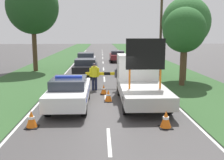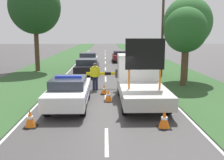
% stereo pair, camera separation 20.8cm
% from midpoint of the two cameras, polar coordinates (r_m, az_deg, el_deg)
% --- Properties ---
extents(ground_plane, '(160.00, 160.00, 0.00)m').
position_cam_midpoint_polar(ground_plane, '(12.65, -0.83, -6.09)').
color(ground_plane, '#3D3A3A').
extents(lane_markings, '(7.04, 63.09, 0.01)m').
position_cam_midpoint_polar(lane_markings, '(26.73, -1.21, 2.50)').
color(lane_markings, silver).
rests_on(lane_markings, ground).
extents(grass_verge_left, '(4.92, 120.00, 0.03)m').
position_cam_midpoint_polar(grass_verge_left, '(32.87, -11.86, 3.73)').
color(grass_verge_left, '#2D5128').
rests_on(grass_verge_left, ground).
extents(grass_verge_right, '(4.92, 120.00, 0.03)m').
position_cam_midpoint_polar(grass_verge_right, '(32.92, 9.30, 3.82)').
color(grass_verge_right, '#2D5128').
rests_on(grass_verge_right, ground).
extents(police_car, '(1.82, 4.93, 1.54)m').
position_cam_midpoint_polar(police_car, '(12.88, -8.82, -2.39)').
color(police_car, white).
rests_on(police_car, ground).
extents(work_truck, '(2.17, 5.54, 3.30)m').
position_cam_midpoint_polar(work_truck, '(13.83, 6.50, -0.00)').
color(work_truck, white).
rests_on(work_truck, ground).
extents(road_barrier, '(2.41, 0.08, 1.05)m').
position_cam_midpoint_polar(road_barrier, '(17.03, -1.22, 1.07)').
color(road_barrier, black).
rests_on(road_barrier, ground).
extents(police_officer, '(0.61, 0.39, 1.71)m').
position_cam_midpoint_polar(police_officer, '(16.40, -3.35, 1.27)').
color(police_officer, '#191E38').
rests_on(police_officer, ground).
extents(pedestrian_civilian, '(0.58, 0.37, 1.62)m').
position_cam_midpoint_polar(pedestrian_civilian, '(16.29, 2.09, 0.98)').
color(pedestrian_civilian, brown).
rests_on(pedestrian_civilian, ground).
extents(traffic_cone_near_police, '(0.46, 0.46, 0.63)m').
position_cam_midpoint_polar(traffic_cone_near_police, '(13.73, -0.38, -3.44)').
color(traffic_cone_near_police, black).
rests_on(traffic_cone_near_police, ground).
extents(traffic_cone_centre_front, '(0.49, 0.49, 0.68)m').
position_cam_midpoint_polar(traffic_cone_centre_front, '(10.48, -16.84, -8.06)').
color(traffic_cone_centre_front, black).
rests_on(traffic_cone_centre_front, ground).
extents(traffic_cone_near_truck, '(0.50, 0.50, 0.68)m').
position_cam_midpoint_polar(traffic_cone_near_truck, '(10.15, 11.90, -8.41)').
color(traffic_cone_near_truck, black).
rests_on(traffic_cone_near_truck, ground).
extents(traffic_cone_behind_barrier, '(0.42, 0.42, 0.59)m').
position_cam_midpoint_polar(traffic_cone_behind_barrier, '(15.37, -1.34, -2.06)').
color(traffic_cone_behind_barrier, black).
rests_on(traffic_cone_behind_barrier, ground).
extents(traffic_cone_lane_edge, '(0.42, 0.42, 0.58)m').
position_cam_midpoint_polar(traffic_cone_lane_edge, '(17.84, -6.51, -0.43)').
color(traffic_cone_lane_edge, black).
rests_on(traffic_cone_lane_edge, ground).
extents(queued_car_sedan_black, '(1.94, 4.33, 1.41)m').
position_cam_midpoint_polar(queued_car_sedan_black, '(22.53, -5.15, 2.97)').
color(queued_car_sedan_black, black).
rests_on(queued_car_sedan_black, ground).
extents(queued_car_sedan_silver, '(1.87, 4.53, 1.53)m').
position_cam_midpoint_polar(queued_car_sedan_silver, '(28.06, -4.96, 4.45)').
color(queued_car_sedan_silver, '#B2B2B7').
rests_on(queued_car_sedan_silver, ground).
extents(queued_car_wagon_maroon, '(1.82, 4.50, 1.37)m').
position_cam_midpoint_polar(queued_car_wagon_maroon, '(33.58, 1.84, 5.31)').
color(queued_car_wagon_maroon, maroon).
rests_on(queued_car_wagon_maroon, ground).
extents(roadside_tree_near_left, '(2.84, 2.84, 5.25)m').
position_cam_midpoint_polar(roadside_tree_near_left, '(18.25, 16.01, 10.32)').
color(roadside_tree_near_left, '#4C3823').
rests_on(roadside_tree_near_left, ground).
extents(roadside_tree_near_right, '(3.54, 3.54, 6.19)m').
position_cam_midpoint_polar(roadside_tree_near_right, '(20.48, 16.42, 11.88)').
color(roadside_tree_near_right, '#4C3823').
rests_on(roadside_tree_near_right, ground).
extents(roadside_tree_mid_left, '(4.72, 4.72, 8.41)m').
position_cam_midpoint_polar(roadside_tree_mid_left, '(25.81, -16.23, 15.00)').
color(roadside_tree_mid_left, '#4C3823').
rests_on(roadside_tree_mid_left, ground).
extents(utility_pole, '(1.20, 0.20, 7.20)m').
position_cam_midpoint_polar(utility_pole, '(22.08, 11.20, 10.38)').
color(utility_pole, '#473828').
rests_on(utility_pole, ground).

